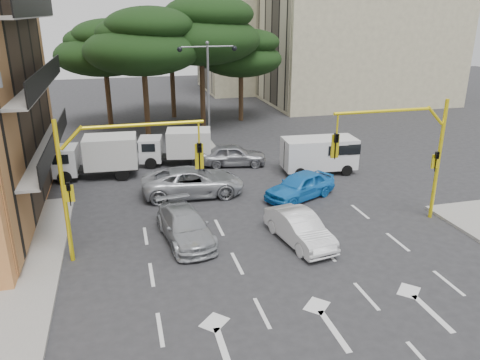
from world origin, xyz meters
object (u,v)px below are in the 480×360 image
(street_lamp_center, at_px, (208,78))
(van_white, at_px, (319,155))
(car_white_hatch, at_px, (300,228))
(car_silver_wagon, at_px, (185,226))
(box_truck_b, at_px, (176,147))
(car_silver_cross_b, at_px, (234,155))
(signal_mast_left, at_px, (108,169))
(car_silver_cross_a, at_px, (193,182))
(signal_mast_right, at_px, (408,146))
(box_truck_a, at_px, (96,157))
(car_blue_compact, at_px, (300,186))

(street_lamp_center, height_order, van_white, street_lamp_center)
(car_white_hatch, bearing_deg, car_silver_wagon, 153.00)
(car_silver_wagon, distance_m, box_truck_b, 11.36)
(car_silver_wagon, distance_m, car_silver_cross_b, 11.12)
(car_silver_cross_b, bearing_deg, car_silver_wagon, 165.25)
(signal_mast_left, xyz_separation_m, car_silver_cross_a, (4.30, 6.06, -3.09))
(car_silver_wagon, bearing_deg, car_silver_cross_b, 57.55)
(car_silver_cross_a, bearing_deg, signal_mast_right, -120.54)
(car_white_hatch, height_order, box_truck_a, box_truck_a)
(car_white_hatch, xyz_separation_m, van_white, (4.79, 8.86, 0.45))
(car_blue_compact, height_order, box_truck_a, box_truck_a)
(car_white_hatch, xyz_separation_m, car_blue_compact, (1.98, 4.94, 0.05))
(car_silver_wagon, xyz_separation_m, car_silver_cross_a, (1.25, 5.41, 0.11))
(street_lamp_center, height_order, box_truck_a, street_lamp_center)
(car_blue_compact, relative_size, car_silver_cross_a, 0.77)
(street_lamp_center, distance_m, car_silver_cross_b, 5.82)
(signal_mast_right, bearing_deg, box_truck_a, 144.24)
(signal_mast_left, distance_m, car_silver_cross_a, 8.05)
(car_silver_wagon, relative_size, car_silver_cross_b, 1.09)
(van_white, relative_size, box_truck_b, 0.95)
(car_silver_cross_a, bearing_deg, box_truck_a, 52.54)
(van_white, bearing_deg, car_white_hatch, -24.40)
(signal_mast_left, distance_m, car_silver_cross_b, 13.63)
(car_silver_cross_b, xyz_separation_m, box_truck_a, (-8.86, -0.16, 0.56))
(signal_mast_right, height_order, car_silver_cross_b, signal_mast_right)
(car_silver_wagon, distance_m, car_silver_cross_a, 5.55)
(car_white_hatch, bearing_deg, street_lamp_center, 84.91)
(car_blue_compact, bearing_deg, car_silver_cross_a, -135.14)
(car_white_hatch, bearing_deg, signal_mast_left, 164.11)
(box_truck_a, bearing_deg, car_white_hatch, -138.38)
(box_truck_b, bearing_deg, car_silver_cross_a, -168.00)
(box_truck_a, distance_m, box_truck_b, 5.35)
(car_silver_cross_b, bearing_deg, box_truck_a, 101.55)
(signal_mast_left, xyz_separation_m, car_white_hatch, (7.97, -0.88, -3.18))
(signal_mast_right, xyz_separation_m, box_truck_b, (-9.49, 11.96, -2.69))
(car_blue_compact, bearing_deg, car_silver_wagon, -89.33)
(signal_mast_left, relative_size, box_truck_b, 1.24)
(van_white, bearing_deg, box_truck_a, -96.61)
(box_truck_a, xyz_separation_m, box_truck_b, (5.17, 1.40, -0.11))
(box_truck_b, bearing_deg, van_white, -104.57)
(car_white_hatch, xyz_separation_m, box_truck_b, (-3.85, 12.84, 0.49))
(street_lamp_center, bearing_deg, car_blue_compact, -72.46)
(car_blue_compact, bearing_deg, street_lamp_center, 171.95)
(signal_mast_right, bearing_deg, car_silver_cross_a, 146.91)
(street_lamp_center, bearing_deg, box_truck_a, -156.30)
(car_silver_wagon, height_order, car_silver_cross_a, car_silver_cross_a)
(car_white_hatch, xyz_separation_m, box_truck_a, (-9.02, 11.44, 0.60))
(car_silver_cross_a, relative_size, box_truck_a, 1.08)
(street_lamp_center, bearing_deg, signal_mast_right, -64.09)
(signal_mast_left, distance_m, street_lamp_center, 15.65)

